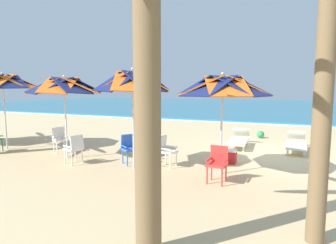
{
  "coord_description": "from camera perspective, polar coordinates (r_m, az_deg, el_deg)",
  "views": [
    {
      "loc": [
        0.37,
        -9.63,
        2.22
      ],
      "look_at": [
        -3.59,
        -0.25,
        1.0
      ],
      "focal_mm": 30.23,
      "sensor_mm": 36.0,
      "label": 1
    }
  ],
  "objects": [
    {
      "name": "plastic_chair_4",
      "position": [
        10.57,
        -21.01,
        -3.01
      ],
      "size": [
        0.62,
        0.61,
        0.87
      ],
      "color": "white",
      "rests_on": "ground"
    },
    {
      "name": "sun_lounger_0",
      "position": [
        11.07,
        24.45,
        -3.87
      ],
      "size": [
        0.68,
        2.16,
        0.62
      ],
      "color": "white",
      "rests_on": "ground"
    },
    {
      "name": "beach_umbrella_0",
      "position": [
        7.29,
        10.9,
        6.97
      ],
      "size": [
        2.43,
        2.43,
        2.62
      ],
      "color": "silver",
      "rests_on": "ground"
    },
    {
      "name": "beach_umbrella_3",
      "position": [
        11.74,
        -30.35,
        6.93
      ],
      "size": [
        2.51,
        2.51,
        2.79
      ],
      "color": "silver",
      "rests_on": "ground"
    },
    {
      "name": "beach_umbrella_2",
      "position": [
        9.36,
        -20.16,
        6.73
      ],
      "size": [
        2.27,
        2.27,
        2.62
      ],
      "color": "silver",
      "rests_on": "ground"
    },
    {
      "name": "surf_foam",
      "position": [
        18.53,
        21.57,
        -0.51
      ],
      "size": [
        80.0,
        0.7,
        0.01
      ],
      "primitive_type": "cube",
      "color": "white",
      "rests_on": "ground"
    },
    {
      "name": "beach_umbrella_1",
      "position": [
        7.68,
        -7.13,
        7.86
      ],
      "size": [
        2.12,
        2.12,
        2.77
      ],
      "color": "silver",
      "rests_on": "ground"
    },
    {
      "name": "ground_plane",
      "position": [
        9.89,
        20.26,
        -6.57
      ],
      "size": [
        80.0,
        80.0,
        0.0
      ],
      "primitive_type": "plane",
      "color": "#D3B784"
    },
    {
      "name": "plastic_chair_1",
      "position": [
        8.06,
        -0.42,
        -5.51
      ],
      "size": [
        0.52,
        0.49,
        0.87
      ],
      "color": "white",
      "rests_on": "ground"
    },
    {
      "name": "cooler_box",
      "position": [
        8.69,
        11.99,
        -6.75
      ],
      "size": [
        0.5,
        0.34,
        0.4
      ],
      "color": "red",
      "rests_on": "ground"
    },
    {
      "name": "palm_tree_2",
      "position": [
        3.6,
        -4.93,
        11.7
      ],
      "size": [
        3.0,
        2.89,
        4.14
      ],
      "color": "brown",
      "rests_on": "ground"
    },
    {
      "name": "sea",
      "position": [
        36.76,
        22.3,
        2.94
      ],
      "size": [
        80.0,
        36.0,
        0.1
      ],
      "primitive_type": "cube",
      "color": "teal",
      "rests_on": "ground"
    },
    {
      "name": "beach_ball",
      "position": [
        13.32,
        18.16,
        -2.41
      ],
      "size": [
        0.32,
        0.32,
        0.32
      ],
      "primitive_type": "sphere",
      "color": "#2D8C4C",
      "rests_on": "ground"
    },
    {
      "name": "plastic_chair_2",
      "position": [
        8.42,
        -7.76,
        -5.03
      ],
      "size": [
        0.63,
        0.62,
        0.87
      ],
      "color": "blue",
      "rests_on": "ground"
    },
    {
      "name": "sun_lounger_1",
      "position": [
        11.12,
        14.09,
        -3.41
      ],
      "size": [
        0.71,
        2.17,
        0.62
      ],
      "color": "white",
      "rests_on": "ground"
    },
    {
      "name": "plastic_chair_0",
      "position": [
        6.82,
        9.98,
        -7.9
      ],
      "size": [
        0.46,
        0.49,
        0.87
      ],
      "color": "red",
      "rests_on": "ground"
    },
    {
      "name": "plastic_chair_3",
      "position": [
        8.75,
        -18.32,
        -4.87
      ],
      "size": [
        0.57,
        0.54,
        0.87
      ],
      "color": "white",
      "rests_on": "ground"
    }
  ]
}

